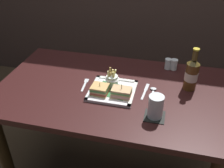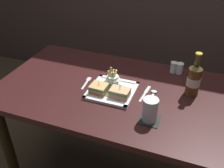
{
  "view_description": "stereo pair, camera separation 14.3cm",
  "coord_description": "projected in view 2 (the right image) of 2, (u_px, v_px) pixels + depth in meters",
  "views": [
    {
      "loc": [
        0.29,
        -1.18,
        1.56
      ],
      "look_at": [
        0.01,
        -0.02,
        0.78
      ],
      "focal_mm": 41.35,
      "sensor_mm": 36.0,
      "label": 1
    },
    {
      "loc": [
        0.43,
        -1.14,
        1.56
      ],
      "look_at": [
        0.01,
        -0.02,
        0.78
      ],
      "focal_mm": 41.35,
      "sensor_mm": 36.0,
      "label": 2
    }
  ],
  "objects": [
    {
      "name": "drink_coaster",
      "position": [
        149.0,
        119.0,
        1.24
      ],
      "size": [
        0.1,
        0.1,
        0.0
      ],
      "primitive_type": "cube",
      "color": "black",
      "rests_on": "dining_table"
    },
    {
      "name": "square_plate",
      "position": [
        112.0,
        91.0,
        1.44
      ],
      "size": [
        0.25,
        0.25,
        0.02
      ],
      "color": "white",
      "rests_on": "dining_table"
    },
    {
      "name": "water_glass",
      "position": [
        150.0,
        111.0,
        1.21
      ],
      "size": [
        0.07,
        0.07,
        0.12
      ],
      "color": "silver",
      "rests_on": "dining_table"
    },
    {
      "name": "salt_shaker",
      "position": [
        173.0,
        68.0,
        1.6
      ],
      "size": [
        0.04,
        0.04,
        0.07
      ],
      "color": "silver",
      "rests_on": "dining_table"
    },
    {
      "name": "sandwich_half_right",
      "position": [
        120.0,
        93.0,
        1.37
      ],
      "size": [
        0.1,
        0.07,
        0.08
      ],
      "color": "tan",
      "rests_on": "square_plate"
    },
    {
      "name": "sandwich_half_left",
      "position": [
        99.0,
        89.0,
        1.41
      ],
      "size": [
        0.09,
        0.09,
        0.07
      ],
      "color": "tan",
      "rests_on": "square_plate"
    },
    {
      "name": "fries_cup",
      "position": [
        113.0,
        79.0,
        1.45
      ],
      "size": [
        0.08,
        0.08,
        0.11
      ],
      "color": "silver",
      "rests_on": "square_plate"
    },
    {
      "name": "beer_bottle",
      "position": [
        194.0,
        79.0,
        1.37
      ],
      "size": [
        0.07,
        0.07,
        0.25
      ],
      "color": "#5A3516",
      "rests_on": "dining_table"
    },
    {
      "name": "pepper_shaker",
      "position": [
        179.0,
        69.0,
        1.59
      ],
      "size": [
        0.04,
        0.04,
        0.07
      ],
      "color": "silver",
      "rests_on": "dining_table"
    },
    {
      "name": "spoon",
      "position": [
        153.0,
        93.0,
        1.42
      ],
      "size": [
        0.04,
        0.13,
        0.01
      ],
      "color": "silver",
      "rests_on": "dining_table"
    },
    {
      "name": "knife",
      "position": [
        145.0,
        93.0,
        1.43
      ],
      "size": [
        0.03,
        0.16,
        0.0
      ],
      "color": "silver",
      "rests_on": "dining_table"
    },
    {
      "name": "dining_table",
      "position": [
        112.0,
        105.0,
        1.54
      ],
      "size": [
        1.31,
        0.78,
        0.74
      ],
      "color": "black",
      "rests_on": "ground_plane"
    },
    {
      "name": "fork",
      "position": [
        87.0,
        82.0,
        1.52
      ],
      "size": [
        0.03,
        0.13,
        0.0
      ],
      "color": "silver",
      "rests_on": "dining_table"
    }
  ]
}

